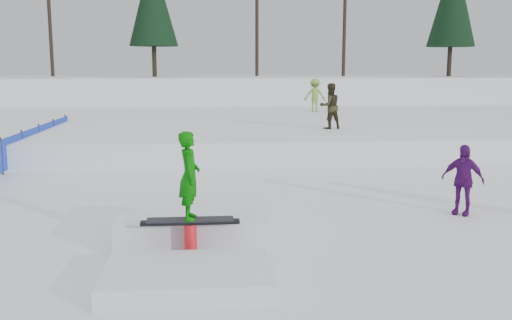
{
  "coord_description": "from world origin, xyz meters",
  "views": [
    {
      "loc": [
        -0.55,
        -10.23,
        3.14
      ],
      "look_at": [
        0.5,
        2.0,
        1.1
      ],
      "focal_mm": 40.0,
      "sensor_mm": 36.0,
      "label": 1
    }
  ],
  "objects": [
    {
      "name": "jib_rail_feature",
      "position": [
        -0.85,
        -0.66,
        0.3
      ],
      "size": [
        2.6,
        4.4,
        2.11
      ],
      "color": "white",
      "rests_on": "ground"
    },
    {
      "name": "safety_fence",
      "position": [
        -6.5,
        6.6,
        0.55
      ],
      "size": [
        0.05,
        16.0,
        1.1
      ],
      "color": "#1D39B5",
      "rests_on": "ground"
    },
    {
      "name": "treeline",
      "position": [
        6.18,
        28.28,
        7.45
      ],
      "size": [
        40.24,
        4.22,
        10.5
      ],
      "color": "black",
      "rests_on": "snow_berm"
    },
    {
      "name": "snow_berm",
      "position": [
        0.0,
        30.0,
        1.2
      ],
      "size": [
        60.0,
        14.0,
        2.4
      ],
      "primitive_type": "cube",
      "color": "white",
      "rests_on": "ground"
    },
    {
      "name": "ground",
      "position": [
        0.0,
        0.0,
        0.0
      ],
      "size": [
        120.0,
        120.0,
        0.0
      ],
      "primitive_type": "plane",
      "color": "white"
    },
    {
      "name": "snow_midrise",
      "position": [
        0.0,
        16.0,
        0.4
      ],
      "size": [
        50.0,
        18.0,
        0.8
      ],
      "primitive_type": "cube",
      "color": "white",
      "rests_on": "ground"
    },
    {
      "name": "spectator_purple",
      "position": [
        4.82,
        1.17,
        0.75
      ],
      "size": [
        0.91,
        0.85,
        1.51
      ],
      "primitive_type": "imported",
      "rotation": [
        0.0,
        0.0,
        -0.7
      ],
      "color": "#541268",
      "rests_on": "ground"
    },
    {
      "name": "walker_olive",
      "position": [
        4.0,
        10.67,
        1.65
      ],
      "size": [
        0.95,
        0.82,
        1.69
      ],
      "primitive_type": "imported",
      "rotation": [
        0.0,
        0.0,
        3.39
      ],
      "color": "#2C2716",
      "rests_on": "snow_midrise"
    },
    {
      "name": "walker_ygreen",
      "position": [
        4.92,
        18.53,
        1.64
      ],
      "size": [
        1.19,
        0.83,
        1.68
      ],
      "primitive_type": "imported",
      "rotation": [
        0.0,
        0.0,
        2.94
      ],
      "color": "olive",
      "rests_on": "snow_midrise"
    }
  ]
}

